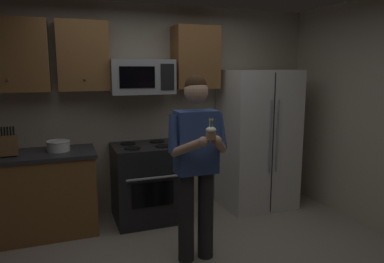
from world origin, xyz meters
name	(u,v)px	position (x,y,z in m)	size (l,w,h in m)	color
wall_back	(149,109)	(0.00, 1.75, 1.30)	(4.40, 0.10, 2.60)	#B7AD99
wall_right	(376,115)	(2.25, 0.30, 1.30)	(0.10, 4.40, 2.60)	#B7AD99
oven_range	(146,182)	(-0.15, 1.36, 0.46)	(0.76, 0.70, 0.93)	black
microwave	(141,77)	(-0.15, 1.48, 1.72)	(0.74, 0.41, 0.40)	#9EA0A5
refrigerator	(257,139)	(1.35, 1.32, 0.90)	(0.90, 0.75, 1.80)	white
cabinet_row_upper	(90,56)	(-0.72, 1.53, 1.95)	(2.78, 0.36, 0.76)	brown
counter_left	(28,195)	(-1.45, 1.38, 0.46)	(1.44, 0.66, 0.92)	brown
knife_block	(9,145)	(-1.59, 1.33, 1.04)	(0.16, 0.15, 0.32)	brown
bowl_large_white	(58,146)	(-1.11, 1.40, 0.98)	(0.25, 0.25, 0.12)	white
person	(196,159)	(0.08, 0.27, 1.00)	(0.60, 0.48, 1.76)	#262628
cupcake	(211,133)	(0.08, -0.06, 1.29)	(0.09, 0.09, 0.17)	#A87F56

